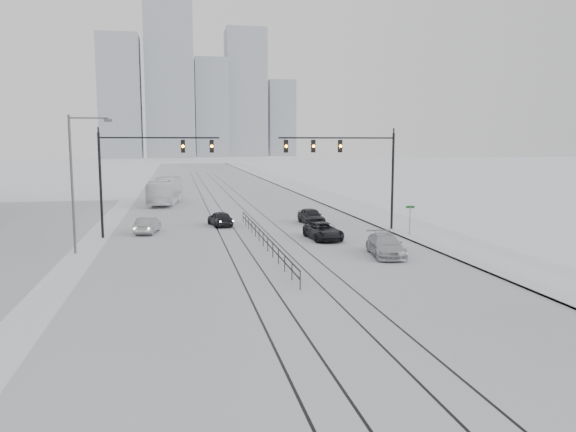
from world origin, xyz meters
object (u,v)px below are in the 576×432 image
at_px(sedan_nb_front, 323,231).
at_px(sedan_nb_far, 311,216).
at_px(box_truck, 166,191).
at_px(sedan_sb_outer, 148,225).
at_px(sedan_nb_right, 386,245).
at_px(sedan_sb_inner, 220,219).

distance_m(sedan_nb_front, sedan_nb_far, 8.21).
bearing_deg(sedan_nb_front, box_truck, 109.31).
distance_m(sedan_sb_outer, box_truck, 21.94).
relative_size(sedan_nb_front, box_truck, 0.41).
bearing_deg(sedan_sb_outer, sedan_nb_right, 151.61).
distance_m(sedan_sb_outer, sedan_nb_front, 14.22).
bearing_deg(sedan_sb_inner, sedan_sb_outer, 14.29).
height_order(sedan_sb_inner, sedan_sb_outer, sedan_sb_inner).
distance_m(sedan_nb_right, box_truck, 37.13).
bearing_deg(sedan_nb_right, box_truck, 121.00).
bearing_deg(sedan_sb_inner, sedan_nb_front, 119.23).
bearing_deg(sedan_nb_far, box_truck, 119.18).
bearing_deg(sedan_nb_right, sedan_sb_inner, 130.11).
distance_m(sedan_sb_inner, sedan_nb_far, 8.10).
height_order(sedan_sb_inner, sedan_nb_front, sedan_sb_inner).
distance_m(sedan_nb_front, box_truck, 30.03).
height_order(sedan_sb_inner, box_truck, box_truck).
bearing_deg(box_truck, sedan_sb_outer, 95.52).
xyz_separation_m(sedan_nb_far, box_truck, (-13.04, 19.37, 0.84)).
xyz_separation_m(sedan_sb_inner, sedan_nb_front, (7.06, -8.42, -0.03)).
relative_size(sedan_sb_inner, sedan_nb_front, 0.85).
bearing_deg(sedan_nb_far, sedan_sb_outer, -174.60).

